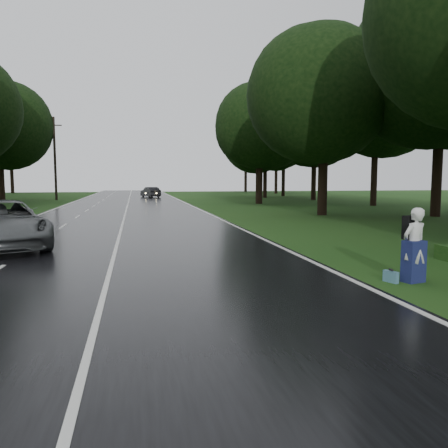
{
  "coord_description": "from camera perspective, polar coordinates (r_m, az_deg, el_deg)",
  "views": [
    {
      "loc": [
        0.69,
        -10.16,
        2.47
      ],
      "look_at": [
        3.37,
        3.17,
        1.1
      ],
      "focal_mm": 35.58,
      "sensor_mm": 36.0,
      "label": 1
    }
  ],
  "objects": [
    {
      "name": "tree_left_f",
      "position": [
        58.12,
        -26.57,
        2.72
      ],
      "size": [
        9.23,
        9.23,
        14.42
      ],
      "primitive_type": null,
      "color": "black",
      "rests_on": "ground"
    },
    {
      "name": "suitcase",
      "position": [
        11.47,
        20.63,
        -6.35
      ],
      "size": [
        0.23,
        0.41,
        0.28
      ],
      "primitive_type": "cube",
      "rotation": [
        0.0,
        0.0,
        0.33
      ],
      "color": "teal",
      "rests_on": "ground"
    },
    {
      "name": "hitchhiker",
      "position": [
        11.61,
        23.21,
        -2.81
      ],
      "size": [
        0.75,
        0.71,
        1.8
      ],
      "color": "silver",
      "rests_on": "ground"
    },
    {
      "name": "tree_right_f",
      "position": [
        60.04,
        5.27,
        3.38
      ],
      "size": [
        8.39,
        8.39,
        13.12
      ],
      "primitive_type": null,
      "color": "black",
      "rests_on": "ground"
    },
    {
      "name": "ground",
      "position": [
        10.48,
        -14.96,
        -8.08
      ],
      "size": [
        160.0,
        160.0,
        0.0
      ],
      "primitive_type": "plane",
      "color": "#1E4013",
      "rests_on": "ground"
    },
    {
      "name": "utility_pole_far",
      "position": [
        56.72,
        -20.72,
        2.9
      ],
      "size": [
        1.8,
        0.28,
        9.78
      ],
      "primitive_type": null,
      "color": "black",
      "rests_on": "ground"
    },
    {
      "name": "tree_right_d",
      "position": [
        31.53,
        12.47,
        1.13
      ],
      "size": [
        8.89,
        8.89,
        13.9
      ],
      "primitive_type": null,
      "color": "black",
      "rests_on": "ground"
    },
    {
      "name": "tree_right_e",
      "position": [
        45.36,
        4.51,
        2.63
      ],
      "size": [
        8.81,
        8.81,
        13.76
      ],
      "primitive_type": null,
      "color": "black",
      "rests_on": "ground"
    },
    {
      "name": "road",
      "position": [
        30.27,
        -12.65,
        0.98
      ],
      "size": [
        12.0,
        140.0,
        0.04
      ],
      "primitive_type": "cube",
      "color": "black",
      "rests_on": "ground"
    },
    {
      "name": "lane_center",
      "position": [
        30.27,
        -12.65,
        1.03
      ],
      "size": [
        0.12,
        140.0,
        0.01
      ],
      "primitive_type": "cube",
      "color": "silver",
      "rests_on": "road"
    },
    {
      "name": "grey_car",
      "position": [
        17.7,
        -26.69,
        0.0
      ],
      "size": [
        4.69,
        6.67,
        1.69
      ],
      "primitive_type": "imported",
      "rotation": [
        0.0,
        0.0,
        0.34
      ],
      "color": "#4E5254",
      "rests_on": "road"
    },
    {
      "name": "far_car",
      "position": [
        61.07,
        -9.43,
        4.06
      ],
      "size": [
        2.71,
        4.45,
        1.39
      ],
      "primitive_type": "imported",
      "rotation": [
        0.0,
        0.0,
        3.46
      ],
      "color": "black",
      "rests_on": "road"
    }
  ]
}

